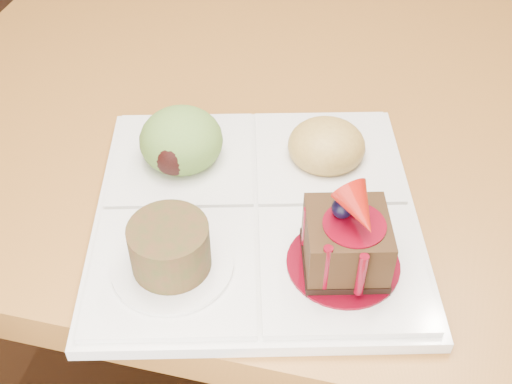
# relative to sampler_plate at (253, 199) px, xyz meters

# --- Properties ---
(ground) EXTENTS (6.00, 6.00, 0.00)m
(ground) POSITION_rel_sampler_plate_xyz_m (0.07, 0.75, -0.77)
(ground) COLOR brown
(sampler_plate) EXTENTS (0.36, 0.36, 0.11)m
(sampler_plate) POSITION_rel_sampler_plate_xyz_m (0.00, 0.00, 0.00)
(sampler_plate) COLOR silver
(sampler_plate) RESTS_ON dining_table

